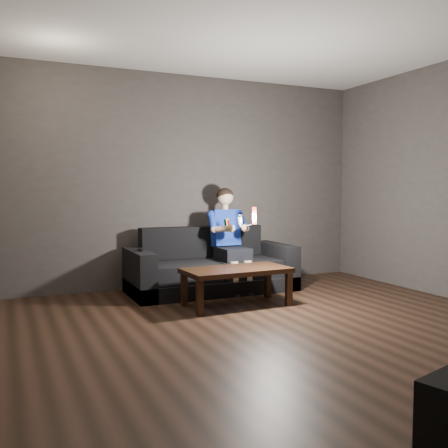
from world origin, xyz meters
name	(u,v)px	position (x,y,z in m)	size (l,w,h in m)	color
floor	(282,336)	(0.00, 0.00, 0.00)	(5.00, 5.00, 0.00)	black
back_wall	(183,181)	(0.00, 2.50, 1.35)	(5.00, 0.04, 2.70)	#3D3735
ceiling	(285,10)	(0.00, 0.00, 2.70)	(5.00, 5.00, 0.02)	silver
sofa	(211,270)	(0.17, 1.98, 0.25)	(2.00, 0.86, 0.77)	black
child	(229,232)	(0.40, 1.94, 0.71)	(0.50, 0.62, 1.23)	black
wii_remote_red	(254,216)	(0.49, 1.47, 0.94)	(0.07, 0.08, 0.20)	red
nunchuk_white	(240,220)	(0.31, 1.47, 0.89)	(0.07, 0.09, 0.14)	silver
wii_remote_black	(140,250)	(-0.73, 1.91, 0.56)	(0.05, 0.14, 0.03)	black
coffee_table	(236,273)	(0.11, 1.14, 0.35)	(1.14, 0.61, 0.41)	black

